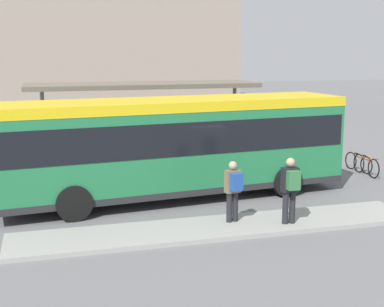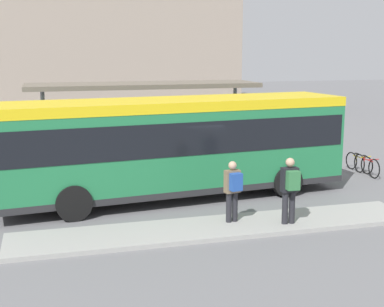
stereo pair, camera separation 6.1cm
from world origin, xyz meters
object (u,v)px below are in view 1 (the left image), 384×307
pedestrian_waiting (233,188)px  pedestrian_companion (290,187)px  bicycle_yellow (358,162)px  city_bus (175,141)px  potted_planter_near_shelter (97,163)px  bicycle_red (366,165)px

pedestrian_waiting → pedestrian_companion: pedestrian_companion is taller
bicycle_yellow → pedestrian_waiting: bearing=-60.2°
city_bus → potted_planter_near_shelter: (-2.21, 2.84, -1.14)m
city_bus → potted_planter_near_shelter: city_bus is taller
pedestrian_waiting → potted_planter_near_shelter: (-3.01, 6.01, -0.36)m
bicycle_red → potted_planter_near_shelter: (-10.00, 1.70, 0.35)m
pedestrian_waiting → pedestrian_companion: 1.51m
bicycle_yellow → pedestrian_companion: bearing=-51.0°
city_bus → bicycle_red: (7.79, 1.15, -1.49)m
pedestrian_waiting → bicycle_red: size_ratio=0.96×
pedestrian_waiting → bicycle_red: pedestrian_waiting is taller
city_bus → bicycle_yellow: size_ratio=6.85×
bicycle_red → bicycle_yellow: (0.09, 0.66, -0.02)m
city_bus → bicycle_yellow: bearing=7.0°
city_bus → bicycle_red: city_bus is taller
city_bus → bicycle_red: bearing=2.5°
pedestrian_waiting → bicycle_yellow: pedestrian_waiting is taller
pedestrian_companion → potted_planter_near_shelter: bearing=35.9°
bicycle_red → potted_planter_near_shelter: size_ratio=1.27×
city_bus → bicycle_yellow: 8.23m
city_bus → bicycle_red: 8.01m
potted_planter_near_shelter → bicycle_red: bearing=-9.6°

